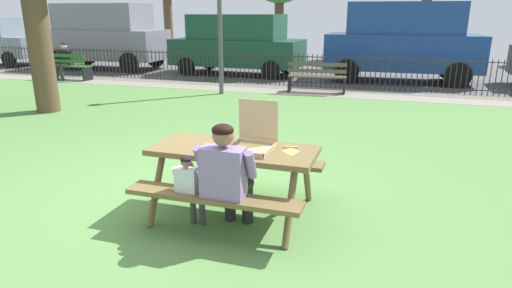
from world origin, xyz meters
The scene contains 15 objects.
ground centered at (0.00, 2.17, -0.01)m, with size 28.00×12.35×0.02m, color #598846.
cobblestone_walkway centered at (0.00, 7.65, 0.00)m, with size 28.00×1.40×0.01m, color gray.
street_asphalt centered at (0.00, 12.28, -0.01)m, with size 28.00×7.86×0.01m, color #515154.
picnic_table_foreground centered at (0.75, -0.30, 0.60)m, with size 1.81×1.50×0.79m.
pizza_box_open centered at (0.96, -0.27, 0.87)m, with size 0.47×0.50×0.51m.
pizza_slice_on_table centered at (1.37, -0.21, 0.78)m, with size 0.20×0.26×0.02m.
adult_at_table centered at (0.87, -0.80, 0.66)m, with size 0.61×0.59×1.19m.
child_at_table centered at (0.47, -0.83, 0.51)m, with size 0.32×0.31×0.83m.
iron_fence_streetside centered at (0.00, 8.35, 0.50)m, with size 23.01×0.03×0.97m.
park_bench_left centered at (-7.94, 7.51, 0.42)m, with size 1.61×0.51×0.85m.
park_bench_center centered at (0.36, 7.51, 0.42)m, with size 1.63×0.57×0.85m.
person_on_park_bench centered at (-8.07, 7.53, 0.66)m, with size 0.62×0.60×1.19m.
parked_car_left centered at (-8.42, 10.31, 1.31)m, with size 4.74×2.14×2.46m.
parked_car_center centered at (-2.97, 10.31, 1.10)m, with size 4.70×2.16×2.08m.
parked_car_right centered at (2.58, 10.31, 1.31)m, with size 4.74×2.15×2.46m.
Camera 1 is at (2.32, -4.54, 2.19)m, focal length 30.59 mm.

